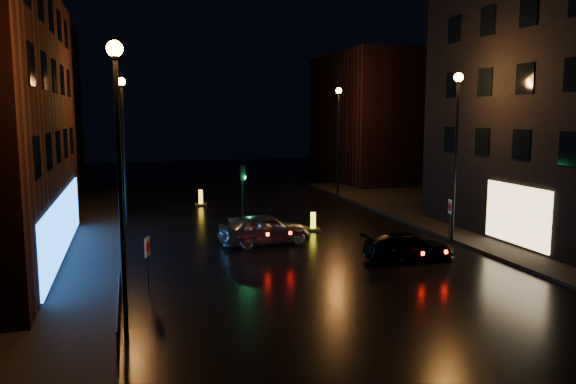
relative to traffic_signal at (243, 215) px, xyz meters
name	(u,v)px	position (x,y,z in m)	size (l,w,h in m)	color
ground	(352,294)	(1.20, -14.00, -0.50)	(120.00, 120.00, 0.00)	black
pavement_right	(529,227)	(15.20, -6.00, -0.43)	(12.00, 44.00, 0.15)	black
building_far_left	(25,107)	(-14.80, 21.00, 6.50)	(8.00, 16.00, 14.00)	black
building_far_right	(371,118)	(16.20, 18.00, 5.50)	(8.00, 14.00, 12.00)	black
street_lamp_lnear	(119,145)	(-6.60, -16.00, 5.06)	(0.44, 0.44, 8.37)	black
street_lamp_lfar	(123,130)	(-6.60, 0.00, 5.06)	(0.44, 0.44, 8.37)	black
street_lamp_rnear	(456,132)	(9.00, -8.00, 5.06)	(0.44, 0.44, 8.37)	black
street_lamp_rfar	(338,125)	(9.00, 8.00, 5.06)	(0.44, 0.44, 8.37)	black
traffic_signal	(243,215)	(0.00, 0.00, 0.00)	(1.40, 2.40, 3.45)	black
guard_railing	(119,303)	(-6.80, -15.00, 0.24)	(0.05, 6.04, 1.00)	black
silver_hatchback	(265,229)	(0.00, -5.59, 0.27)	(1.82, 4.53, 1.54)	#A3A4AA
dark_sedan	(409,247)	(5.42, -10.24, 0.09)	(1.66, 4.09, 1.19)	black
bollard_near	(313,226)	(3.37, -2.99, -0.28)	(0.92, 1.23, 0.99)	black
bollard_far	(201,202)	(-1.58, 7.35, -0.26)	(0.96, 1.33, 1.09)	black
road_sign_left	(148,252)	(-5.84, -12.01, 1.05)	(0.20, 0.49, 2.07)	black
road_sign_right	(450,211)	(9.10, -7.58, 1.10)	(0.16, 0.51, 2.13)	black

